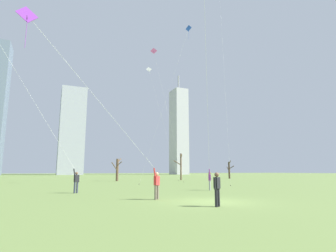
{
  "coord_description": "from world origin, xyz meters",
  "views": [
    {
      "loc": [
        -8.41,
        -13.16,
        1.68
      ],
      "look_at": [
        0.0,
        6.0,
        5.18
      ],
      "focal_mm": 28.91,
      "sensor_mm": 36.0,
      "label": 1
    }
  ],
  "objects_px": {
    "distant_kite_low_near_trees_pink": "(156,59)",
    "kite_flyer_midfield_center_purple": "(145,168)",
    "kite_flyer_foreground_left_orange": "(66,163)",
    "distant_kite_high_overhead_blue": "(183,47)",
    "kite_flyer_foreground_right_yellow": "(209,141)",
    "distant_kite_drifting_left_white": "(151,79)",
    "bare_tree_rightmost": "(229,169)",
    "bystander_far_off_by_trees": "(217,187)",
    "bare_tree_right_of_center": "(181,166)",
    "bare_tree_leftmost": "(117,169)",
    "distant_kite_drifting_right_green": "(220,4)"
  },
  "relations": [
    {
      "from": "distant_kite_high_overhead_blue",
      "to": "bystander_far_off_by_trees",
      "type": "bearing_deg",
      "value": -112.57
    },
    {
      "from": "distant_kite_drifting_left_white",
      "to": "bare_tree_right_of_center",
      "type": "xyz_separation_m",
      "value": [
        7.44,
        3.5,
        -15.22
      ]
    },
    {
      "from": "kite_flyer_foreground_right_yellow",
      "to": "distant_kite_drifting_right_green",
      "type": "height_order",
      "value": "distant_kite_drifting_right_green"
    },
    {
      "from": "bystander_far_off_by_trees",
      "to": "distant_kite_low_near_trees_pink",
      "type": "relative_size",
      "value": 0.07
    },
    {
      "from": "distant_kite_drifting_left_white",
      "to": "bare_tree_rightmost",
      "type": "bearing_deg",
      "value": 19.67
    },
    {
      "from": "bystander_far_off_by_trees",
      "to": "bare_tree_leftmost",
      "type": "relative_size",
      "value": 0.41
    },
    {
      "from": "kite_flyer_foreground_left_orange",
      "to": "bare_tree_leftmost",
      "type": "relative_size",
      "value": 3.66
    },
    {
      "from": "kite_flyer_midfield_center_purple",
      "to": "distant_kite_low_near_trees_pink",
      "type": "relative_size",
      "value": 0.41
    },
    {
      "from": "bare_tree_leftmost",
      "to": "bare_tree_rightmost",
      "type": "xyz_separation_m",
      "value": [
        26.95,
        4.92,
        0.03
      ]
    },
    {
      "from": "kite_flyer_foreground_left_orange",
      "to": "distant_kite_high_overhead_blue",
      "type": "height_order",
      "value": "distant_kite_high_overhead_blue"
    },
    {
      "from": "distant_kite_low_near_trees_pink",
      "to": "kite_flyer_foreground_left_orange",
      "type": "bearing_deg",
      "value": -128.49
    },
    {
      "from": "kite_flyer_foreground_left_orange",
      "to": "bare_tree_right_of_center",
      "type": "bearing_deg",
      "value": 48.24
    },
    {
      "from": "kite_flyer_foreground_right_yellow",
      "to": "distant_kite_drifting_right_green",
      "type": "relative_size",
      "value": 0.53
    },
    {
      "from": "kite_flyer_foreground_left_orange",
      "to": "distant_kite_drifting_left_white",
      "type": "xyz_separation_m",
      "value": [
        14.65,
        21.25,
        15.63
      ]
    },
    {
      "from": "bystander_far_off_by_trees",
      "to": "distant_kite_low_near_trees_pink",
      "type": "distance_m",
      "value": 35.51
    },
    {
      "from": "kite_flyer_midfield_center_purple",
      "to": "bystander_far_off_by_trees",
      "type": "relative_size",
      "value": 5.62
    },
    {
      "from": "bare_tree_leftmost",
      "to": "bare_tree_rightmost",
      "type": "distance_m",
      "value": 27.4
    },
    {
      "from": "kite_flyer_midfield_center_purple",
      "to": "distant_kite_high_overhead_blue",
      "type": "xyz_separation_m",
      "value": [
        10.25,
        15.11,
        16.2
      ]
    },
    {
      "from": "distant_kite_drifting_left_white",
      "to": "kite_flyer_foreground_right_yellow",
      "type": "bearing_deg",
      "value": -99.42
    },
    {
      "from": "kite_flyer_foreground_left_orange",
      "to": "distant_kite_drifting_left_white",
      "type": "bearing_deg",
      "value": 55.41
    },
    {
      "from": "kite_flyer_foreground_left_orange",
      "to": "distant_kite_drifting_right_green",
      "type": "height_order",
      "value": "distant_kite_drifting_right_green"
    },
    {
      "from": "distant_kite_high_overhead_blue",
      "to": "distant_kite_low_near_trees_pink",
      "type": "xyz_separation_m",
      "value": [
        -0.09,
        9.8,
        2.14
      ]
    },
    {
      "from": "distant_kite_drifting_left_white",
      "to": "bare_tree_rightmost",
      "type": "height_order",
      "value": "distant_kite_drifting_left_white"
    },
    {
      "from": "distant_kite_drifting_left_white",
      "to": "distant_kite_drifting_right_green",
      "type": "relative_size",
      "value": 0.74
    },
    {
      "from": "distant_kite_low_near_trees_pink",
      "to": "bare_tree_leftmost",
      "type": "height_order",
      "value": "distant_kite_low_near_trees_pink"
    },
    {
      "from": "kite_flyer_midfield_center_purple",
      "to": "bare_tree_right_of_center",
      "type": "xyz_separation_m",
      "value": [
        18.15,
        31.92,
        0.89
      ]
    },
    {
      "from": "distant_kite_drifting_left_white",
      "to": "distant_kite_high_overhead_blue",
      "type": "bearing_deg",
      "value": -91.95
    },
    {
      "from": "distant_kite_low_near_trees_pink",
      "to": "distant_kite_high_overhead_blue",
      "type": "bearing_deg",
      "value": -89.46
    },
    {
      "from": "distant_kite_high_overhead_blue",
      "to": "distant_kite_drifting_left_white",
      "type": "relative_size",
      "value": 1.04
    },
    {
      "from": "bystander_far_off_by_trees",
      "to": "bare_tree_rightmost",
      "type": "relative_size",
      "value": 0.4
    },
    {
      "from": "bystander_far_off_by_trees",
      "to": "distant_kite_drifting_left_white",
      "type": "height_order",
      "value": "distant_kite_drifting_left_white"
    },
    {
      "from": "kite_flyer_foreground_right_yellow",
      "to": "bare_tree_rightmost",
      "type": "height_order",
      "value": "kite_flyer_foreground_right_yellow"
    },
    {
      "from": "kite_flyer_foreground_right_yellow",
      "to": "bare_tree_leftmost",
      "type": "relative_size",
      "value": 3.75
    },
    {
      "from": "bare_tree_leftmost",
      "to": "bare_tree_rightmost",
      "type": "relative_size",
      "value": 0.97
    },
    {
      "from": "distant_kite_low_near_trees_pink",
      "to": "kite_flyer_midfield_center_purple",
      "type": "bearing_deg",
      "value": -112.18
    },
    {
      "from": "distant_kite_low_near_trees_pink",
      "to": "bare_tree_rightmost",
      "type": "bearing_deg",
      "value": 26.77
    },
    {
      "from": "bystander_far_off_by_trees",
      "to": "distant_kite_low_near_trees_pink",
      "type": "bearing_deg",
      "value": 74.84
    },
    {
      "from": "kite_flyer_foreground_left_orange",
      "to": "distant_kite_drifting_right_green",
      "type": "bearing_deg",
      "value": 18.44
    },
    {
      "from": "distant_kite_high_overhead_blue",
      "to": "distant_kite_drifting_right_green",
      "type": "xyz_separation_m",
      "value": [
        5.28,
        -1.45,
        6.96
      ]
    },
    {
      "from": "kite_flyer_midfield_center_purple",
      "to": "bare_tree_leftmost",
      "type": "height_order",
      "value": "kite_flyer_midfield_center_purple"
    },
    {
      "from": "kite_flyer_foreground_left_orange",
      "to": "distant_kite_high_overhead_blue",
      "type": "distance_m",
      "value": 22.63
    },
    {
      "from": "bystander_far_off_by_trees",
      "to": "bare_tree_leftmost",
      "type": "xyz_separation_m",
      "value": [
        3.36,
        35.24,
        1.14
      ]
    },
    {
      "from": "kite_flyer_foreground_right_yellow",
      "to": "kite_flyer_foreground_left_orange",
      "type": "relative_size",
      "value": 1.02
    },
    {
      "from": "distant_kite_high_overhead_blue",
      "to": "bare_tree_rightmost",
      "type": "distance_m",
      "value": 34.71
    },
    {
      "from": "bystander_far_off_by_trees",
      "to": "bare_tree_rightmost",
      "type": "bearing_deg",
      "value": 52.95
    },
    {
      "from": "bare_tree_leftmost",
      "to": "distant_kite_low_near_trees_pink",
      "type": "bearing_deg",
      "value": -55.43
    },
    {
      "from": "bystander_far_off_by_trees",
      "to": "bare_tree_right_of_center",
      "type": "height_order",
      "value": "bare_tree_right_of_center"
    },
    {
      "from": "kite_flyer_midfield_center_purple",
      "to": "bare_tree_leftmost",
      "type": "xyz_separation_m",
      "value": [
        5.72,
        31.36,
        0.21
      ]
    },
    {
      "from": "bare_tree_rightmost",
      "to": "distant_kite_high_overhead_blue",
      "type": "bearing_deg",
      "value": -136.66
    },
    {
      "from": "bare_tree_right_of_center",
      "to": "kite_flyer_midfield_center_purple",
      "type": "bearing_deg",
      "value": -119.62
    }
  ]
}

